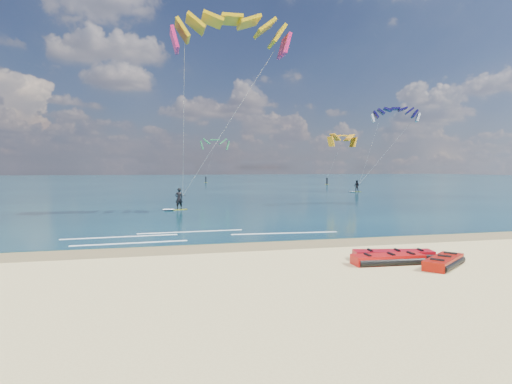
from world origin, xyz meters
TOP-DOWN VIEW (x-y plane):
  - ground at (0.00, 40.00)m, footprint 320.00×320.00m
  - wet_sand_strip at (0.00, 3.00)m, footprint 320.00×2.40m
  - sea at (0.00, 104.00)m, footprint 320.00×200.00m
  - packed_kite_left at (6.23, -1.22)m, footprint 3.42×1.80m
  - packed_kite_mid at (5.57, -1.94)m, footprint 2.93×1.33m
  - packed_kite_right at (7.28, -2.84)m, footprint 2.78×2.48m
  - kitesurfer_main at (1.75, 18.64)m, footprint 11.04×6.79m
  - kitesurfer_far at (29.60, 41.77)m, footprint 10.05×5.57m
  - shoreline_foam at (-1.03, 6.66)m, footprint 14.35×3.59m
  - distant_kites at (5.91, 70.25)m, footprint 76.67×28.20m

SIDE VIEW (x-z plane):
  - ground at x=0.00m, z-range 0.00..0.00m
  - packed_kite_left at x=6.23m, z-range -0.20..0.20m
  - packed_kite_mid at x=5.57m, z-range -0.21..0.21m
  - packed_kite_right at x=7.28m, z-range -0.21..0.21m
  - wet_sand_strip at x=0.00m, z-range 0.00..0.01m
  - sea at x=0.00m, z-range 0.00..0.04m
  - shoreline_foam at x=-1.03m, z-range 0.04..0.05m
  - distant_kites at x=5.91m, z-range -0.14..9.74m
  - kitesurfer_far at x=29.60m, z-range 0.42..13.52m
  - kitesurfer_main at x=1.75m, z-range 0.29..16.46m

